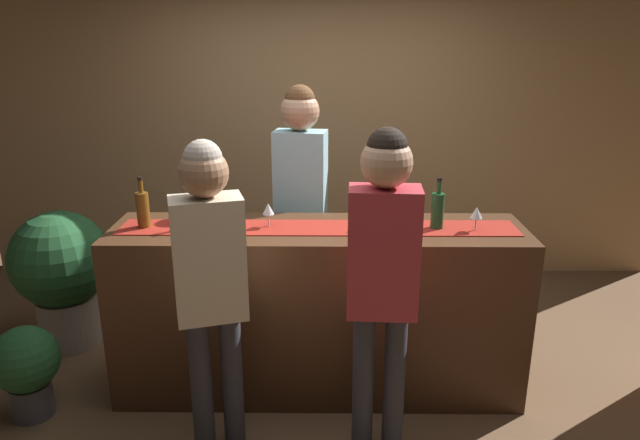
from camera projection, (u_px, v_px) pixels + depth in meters
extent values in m
plane|color=brown|center=(318.00, 384.00, 3.68)|extent=(10.00, 10.00, 0.00)
cube|color=tan|center=(321.00, 114.00, 5.04)|extent=(6.00, 0.12, 2.90)
cube|color=#472B19|center=(318.00, 310.00, 3.52)|extent=(2.42, 0.60, 1.05)
cube|color=maroon|center=(318.00, 228.00, 3.36)|extent=(2.30, 0.28, 0.01)
cylinder|color=#B2C6C1|center=(216.00, 207.00, 3.40)|extent=(0.07, 0.07, 0.21)
cylinder|color=#B2C6C1|center=(215.00, 184.00, 3.35)|extent=(0.03, 0.03, 0.08)
cylinder|color=black|center=(214.00, 176.00, 3.34)|extent=(0.03, 0.03, 0.02)
cylinder|color=#194723|center=(437.00, 211.00, 3.32)|extent=(0.07, 0.07, 0.21)
cylinder|color=#194723|center=(439.00, 187.00, 3.28)|extent=(0.03, 0.03, 0.08)
cylinder|color=black|center=(440.00, 179.00, 3.26)|extent=(0.03, 0.03, 0.02)
cylinder|color=brown|center=(143.00, 210.00, 3.34)|extent=(0.07, 0.07, 0.21)
cylinder|color=brown|center=(141.00, 186.00, 3.29)|extent=(0.03, 0.03, 0.08)
cylinder|color=black|center=(140.00, 178.00, 3.28)|extent=(0.03, 0.03, 0.02)
cylinder|color=silver|center=(369.00, 228.00, 3.36)|extent=(0.06, 0.06, 0.00)
cylinder|color=silver|center=(370.00, 221.00, 3.35)|extent=(0.01, 0.01, 0.08)
cone|color=silver|center=(370.00, 210.00, 3.32)|extent=(0.07, 0.07, 0.06)
cylinder|color=silver|center=(475.00, 231.00, 3.31)|extent=(0.06, 0.06, 0.00)
cylinder|color=silver|center=(475.00, 224.00, 3.30)|extent=(0.01, 0.01, 0.08)
cone|color=silver|center=(476.00, 212.00, 3.27)|extent=(0.07, 0.07, 0.06)
cylinder|color=silver|center=(269.00, 227.00, 3.38)|extent=(0.06, 0.06, 0.00)
cylinder|color=silver|center=(269.00, 220.00, 3.36)|extent=(0.01, 0.01, 0.08)
cone|color=silver|center=(268.00, 209.00, 3.34)|extent=(0.07, 0.07, 0.06)
cylinder|color=#26262B|center=(313.00, 285.00, 4.09)|extent=(0.11, 0.11, 0.85)
cylinder|color=#26262B|center=(291.00, 284.00, 4.12)|extent=(0.11, 0.11, 0.85)
cube|color=#99D1E0|center=(301.00, 181.00, 3.87)|extent=(0.37, 0.25, 0.67)
sphere|color=tan|center=(300.00, 111.00, 3.72)|extent=(0.25, 0.25, 0.25)
sphere|color=brown|center=(300.00, 100.00, 3.70)|extent=(0.20, 0.20, 0.20)
cylinder|color=#33333D|center=(363.00, 382.00, 3.00)|extent=(0.11, 0.11, 0.81)
cylinder|color=#33333D|center=(394.00, 384.00, 2.99)|extent=(0.11, 0.11, 0.81)
cube|color=#B7333D|center=(383.00, 253.00, 2.77)|extent=(0.35, 0.22, 0.64)
sphere|color=tan|center=(387.00, 162.00, 2.63)|extent=(0.24, 0.24, 0.24)
sphere|color=black|center=(387.00, 148.00, 2.61)|extent=(0.19, 0.19, 0.19)
cylinder|color=#33333D|center=(201.00, 386.00, 2.99)|extent=(0.11, 0.11, 0.78)
cylinder|color=#33333D|center=(232.00, 381.00, 3.03)|extent=(0.11, 0.11, 0.78)
cube|color=beige|center=(209.00, 259.00, 2.79)|extent=(0.38, 0.29, 0.62)
sphere|color=#9E7051|center=(203.00, 173.00, 2.66)|extent=(0.23, 0.23, 0.23)
sphere|color=#AD9E8E|center=(203.00, 159.00, 2.64)|extent=(0.18, 0.18, 0.18)
cylinder|color=#9E9389|center=(69.00, 320.00, 4.12)|extent=(0.41, 0.41, 0.36)
sphere|color=#23562D|center=(60.00, 259.00, 3.97)|extent=(0.67, 0.67, 0.67)
cylinder|color=#4C4C51|center=(32.00, 399.00, 3.36)|extent=(0.23, 0.23, 0.20)
sphere|color=#23562D|center=(25.00, 359.00, 3.28)|extent=(0.38, 0.38, 0.38)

